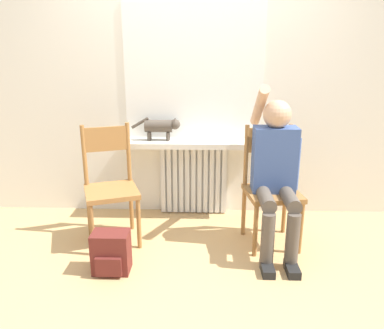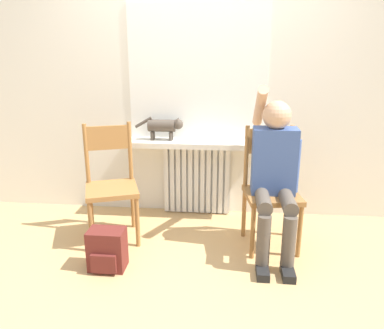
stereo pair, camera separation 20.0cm
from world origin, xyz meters
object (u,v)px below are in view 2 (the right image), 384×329
(chair_left, at_px, (111,182))
(person, at_px, (275,169))
(chair_right, at_px, (271,188))
(backpack, at_px, (107,250))
(cat, at_px, (164,126))

(chair_left, height_order, person, person)
(chair_right, bearing_deg, backpack, -165.87)
(chair_left, xyz_separation_m, backpack, (0.11, -0.51, -0.35))
(person, distance_m, cat, 1.16)
(person, xyz_separation_m, cat, (-0.96, 0.62, 0.20))
(backpack, bearing_deg, cat, 75.00)
(chair_right, height_order, cat, chair_right)
(chair_left, height_order, chair_right, same)
(cat, height_order, backpack, cat)
(chair_left, height_order, backpack, chair_left)
(person, height_order, cat, person)
(backpack, bearing_deg, chair_left, 101.85)
(chair_left, distance_m, cat, 0.75)
(chair_left, bearing_deg, person, -24.70)
(chair_left, distance_m, backpack, 0.62)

